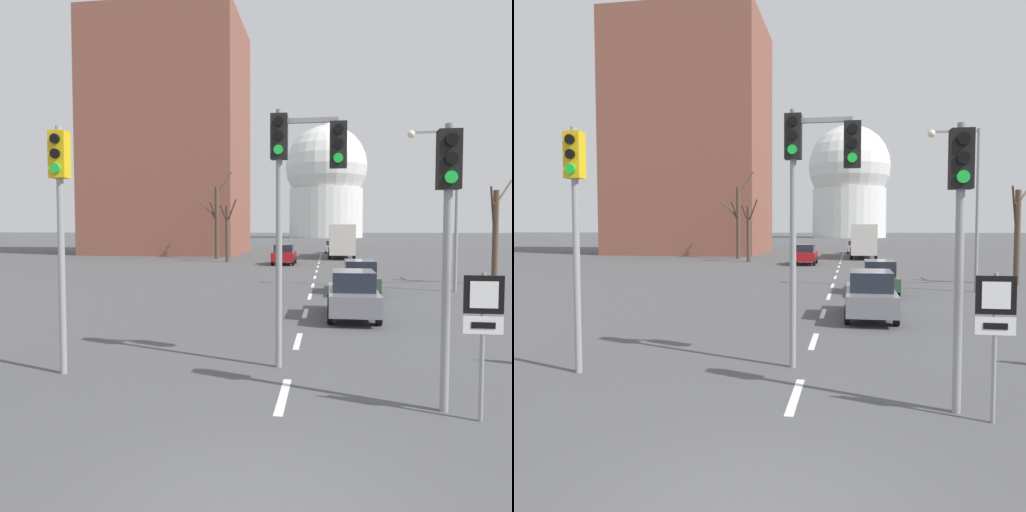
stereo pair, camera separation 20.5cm
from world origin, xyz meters
TOP-DOWN VIEW (x-y plane):
  - lane_stripe_0 at (0.00, 3.96)m, footprint 0.16×2.00m
  - lane_stripe_1 at (0.00, 8.46)m, footprint 0.16×2.00m
  - lane_stripe_2 at (0.00, 12.96)m, footprint 0.16×2.00m
  - lane_stripe_3 at (0.00, 17.46)m, footprint 0.16×2.00m
  - lane_stripe_4 at (0.00, 21.96)m, footprint 0.16×2.00m
  - lane_stripe_5 at (0.00, 26.46)m, footprint 0.16×2.00m
  - lane_stripe_6 at (0.00, 30.96)m, footprint 0.16×2.00m
  - lane_stripe_7 at (0.00, 35.46)m, footprint 0.16×2.00m
  - lane_stripe_8 at (0.00, 39.96)m, footprint 0.16×2.00m
  - lane_stripe_9 at (0.00, 44.46)m, footprint 0.16×2.00m
  - lane_stripe_10 at (0.00, 48.96)m, footprint 0.16×2.00m
  - lane_stripe_11 at (0.00, 53.46)m, footprint 0.16×2.00m
  - lane_stripe_12 at (0.00, 57.96)m, footprint 0.16×2.00m
  - traffic_signal_near_right at (2.72, 3.58)m, footprint 0.36×0.34m
  - traffic_signal_centre_tall at (0.15, 5.84)m, footprint 1.61×0.34m
  - traffic_signal_near_left at (-4.69, 4.71)m, footprint 0.36×0.34m
  - route_sign_post at (3.19, 3.21)m, footprint 0.60×0.08m
  - street_lamp_right at (6.44, 20.24)m, footprint 2.43×0.36m
  - sedan_near_left at (1.63, 12.28)m, footprint 1.70×4.20m
  - sedan_near_right at (2.29, 19.14)m, footprint 1.71×4.55m
  - sedan_mid_centre at (1.30, 58.03)m, footprint 1.70×4.25m
  - sedan_far_left at (-2.92, 37.61)m, footprint 1.92×4.52m
  - city_bus at (2.18, 48.86)m, footprint 2.66×10.80m
  - bare_tree_left_near at (-10.51, 45.02)m, footprint 3.43×3.81m
  - bare_tree_right_near at (9.82, 23.80)m, footprint 2.18×3.26m
  - bare_tree_left_far at (-8.37, 40.14)m, footprint 1.41×3.34m
  - capitol_dome at (0.00, 172.86)m, footprint 28.42×28.42m
  - apartment_block_left at (-18.71, 55.33)m, footprint 18.00×14.00m

SIDE VIEW (x-z plane):
  - lane_stripe_0 at x=0.00m, z-range 0.00..0.01m
  - lane_stripe_1 at x=0.00m, z-range 0.00..0.01m
  - lane_stripe_2 at x=0.00m, z-range 0.00..0.01m
  - lane_stripe_3 at x=0.00m, z-range 0.00..0.01m
  - lane_stripe_4 at x=0.00m, z-range 0.00..0.01m
  - lane_stripe_5 at x=0.00m, z-range 0.00..0.01m
  - lane_stripe_6 at x=0.00m, z-range 0.00..0.01m
  - lane_stripe_7 at x=0.00m, z-range 0.00..0.01m
  - lane_stripe_8 at x=0.00m, z-range 0.00..0.01m
  - lane_stripe_9 at x=0.00m, z-range 0.00..0.01m
  - lane_stripe_10 at x=0.00m, z-range 0.00..0.01m
  - lane_stripe_11 at x=0.00m, z-range 0.00..0.01m
  - lane_stripe_12 at x=0.00m, z-range 0.00..0.01m
  - sedan_near_right at x=2.29m, z-range 0.00..1.56m
  - sedan_near_left at x=1.63m, z-range 0.00..1.63m
  - sedan_mid_centre at x=1.30m, z-range 0.01..1.61m
  - sedan_far_left at x=-2.92m, z-range 0.01..1.73m
  - route_sign_post at x=3.19m, z-range 0.42..2.79m
  - city_bus at x=2.18m, z-range 0.31..3.79m
  - bare_tree_left_far at x=-8.37m, z-range -0.06..5.69m
  - bare_tree_right_near at x=9.82m, z-range -0.09..5.74m
  - traffic_signal_near_right at x=2.72m, z-range 0.95..5.68m
  - traffic_signal_near_left at x=-4.69m, z-range 1.01..6.15m
  - bare_tree_left_near at x=-10.51m, z-range -0.51..8.41m
  - traffic_signal_centre_tall at x=0.15m, z-range 1.43..7.02m
  - street_lamp_right at x=6.44m, z-range 0.96..8.75m
  - apartment_block_left at x=-18.71m, z-range 0.00..28.19m
  - capitol_dome at x=0.00m, z-range -0.52..39.62m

